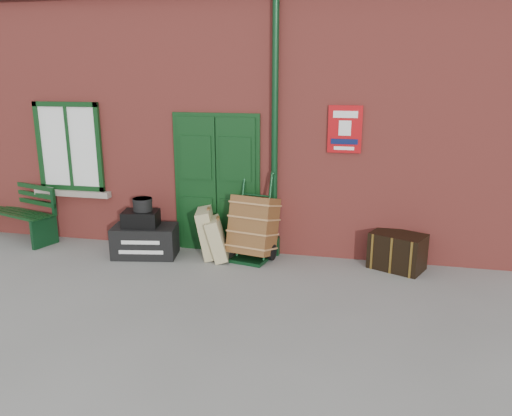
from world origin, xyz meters
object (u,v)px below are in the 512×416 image
(houdini_trunk, at_px, (145,241))
(dark_trunk, at_px, (397,251))
(bench, at_px, (18,210))
(porter_trolley, at_px, (253,227))

(houdini_trunk, distance_m, dark_trunk, 3.94)
(houdini_trunk, bearing_deg, bench, 161.40)
(bench, height_order, houdini_trunk, bench)
(bench, distance_m, dark_trunk, 6.53)
(dark_trunk, bearing_deg, bench, -156.16)
(houdini_trunk, relative_size, porter_trolley, 0.74)
(houdini_trunk, height_order, dark_trunk, dark_trunk)
(bench, relative_size, dark_trunk, 2.25)
(porter_trolley, bearing_deg, bench, -169.79)
(porter_trolley, xyz_separation_m, dark_trunk, (2.21, 0.04, -0.25))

